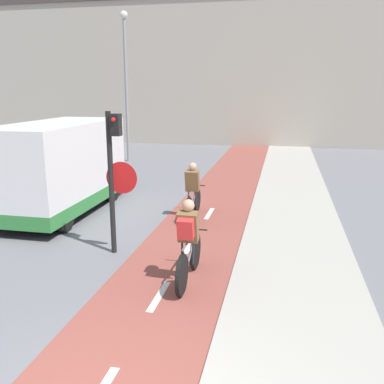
{
  "coord_description": "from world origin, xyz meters",
  "views": [
    {
      "loc": [
        1.93,
        -3.35,
        3.46
      ],
      "look_at": [
        0.0,
        5.68,
        1.2
      ],
      "focal_mm": 40.0,
      "sensor_mm": 36.0,
      "label": 1
    }
  ],
  "objects": [
    {
      "name": "cyclist_near",
      "position": [
        0.36,
        3.68,
        0.73
      ],
      "size": [
        0.46,
        1.87,
        1.56
      ],
      "color": "black",
      "rests_on": "ground_plane"
    },
    {
      "name": "traffic_light_pole",
      "position": [
        -1.44,
        4.77,
        1.87
      ],
      "size": [
        0.67,
        0.25,
        3.0
      ],
      "color": "black",
      "rests_on": "ground_plane"
    },
    {
      "name": "cyclist_far",
      "position": [
        -0.39,
        7.58,
        0.68
      ],
      "size": [
        0.46,
        1.82,
        1.53
      ],
      "color": "black",
      "rests_on": "ground_plane"
    },
    {
      "name": "building_row_background",
      "position": [
        0.0,
        25.23,
        4.55
      ],
      "size": [
        60.0,
        5.2,
        9.08
      ],
      "color": "#B2A899",
      "rests_on": "ground_plane"
    },
    {
      "name": "van",
      "position": [
        -4.13,
        7.34,
        1.25
      ],
      "size": [
        2.02,
        4.74,
        2.53
      ],
      "color": "white",
      "rests_on": "ground_plane"
    },
    {
      "name": "street_lamp_far",
      "position": [
        -5.37,
        16.09,
        4.17
      ],
      "size": [
        0.36,
        0.36,
        6.82
      ],
      "color": "gray",
      "rests_on": "ground_plane"
    }
  ]
}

